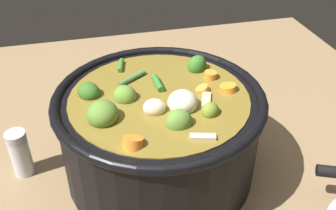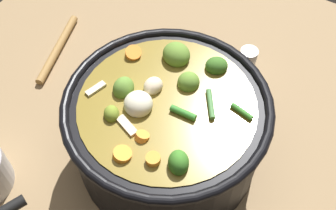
# 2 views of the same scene
# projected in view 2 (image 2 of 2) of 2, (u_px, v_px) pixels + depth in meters

# --- Properties ---
(ground_plane) EXTENTS (1.10, 1.10, 0.00)m
(ground_plane) POSITION_uv_depth(u_px,v_px,m) (167.00, 152.00, 0.74)
(ground_plane) COLOR #8C704C
(cooking_pot) EXTENTS (0.32, 0.32, 0.17)m
(cooking_pot) POSITION_uv_depth(u_px,v_px,m) (167.00, 128.00, 0.68)
(cooking_pot) COLOR black
(cooking_pot) RESTS_ON ground_plane
(wooden_spoon) EXTENTS (0.19, 0.18, 0.02)m
(wooden_spoon) POSITION_uv_depth(u_px,v_px,m) (84.00, 53.00, 0.87)
(wooden_spoon) COLOR olive
(wooden_spoon) RESTS_ON ground_plane
(salt_shaker) EXTENTS (0.03, 0.03, 0.08)m
(salt_shaker) POSITION_uv_depth(u_px,v_px,m) (246.00, 66.00, 0.81)
(salt_shaker) COLOR silver
(salt_shaker) RESTS_ON ground_plane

